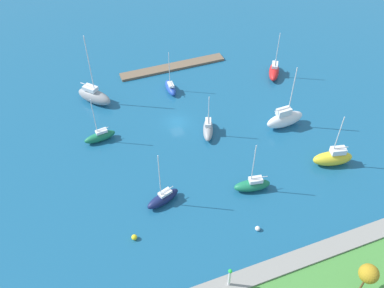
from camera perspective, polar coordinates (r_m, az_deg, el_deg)
The scene contains 16 objects.
water at distance 81.15m, azimuth -2.11°, elevation 3.06°, with size 160.00×160.00×0.00m, color #19567F.
pier_dock at distance 96.73m, azimuth -2.68°, elevation 10.73°, with size 24.82×2.82×0.54m, color brown.
breakwater at distance 60.10m, azimuth 9.69°, elevation -17.53°, with size 65.84×2.76×1.35m, color gray.
harbor_beacon at distance 56.20m, azimuth 5.28°, elevation -17.92°, with size 0.56×0.56×3.73m.
park_tree_mideast at distance 58.79m, azimuth 23.47°, elevation -16.30°, with size 2.56×2.56×5.35m.
sailboat_green_near_pier at distance 78.43m, azimuth -12.74°, elevation 1.06°, with size 6.13×2.41×9.78m.
sailboat_gray_off_beacon at distance 77.89m, azimuth 2.25°, elevation 2.11°, with size 4.13×6.46×9.07m.
sailboat_navy_east_end at distance 66.56m, azimuth -4.08°, elevation -7.56°, with size 6.26×3.69×10.99m.
sailboat_white_west_end at distance 81.16m, azimuth 12.84°, elevation 3.45°, with size 7.92×2.73×13.30m.
sailboat_red_center_basin at distance 95.28m, azimuth 11.39°, elevation 9.97°, with size 5.57×7.04×10.81m.
sailboat_yellow_lone_south at distance 75.95m, azimuth 19.10°, elevation -1.82°, with size 7.51×4.12×10.87m.
sailboat_blue_inner_mooring at distance 88.80m, azimuth -3.03°, elevation 7.90°, with size 2.09×5.53×9.36m.
sailboat_green_mid_basin at distance 68.87m, azimuth 8.43°, elevation -5.66°, with size 6.47×3.23×10.19m.
sailboat_gray_by_breakwater at distance 87.53m, azimuth -13.52°, elevation 6.56°, with size 7.36×7.89×15.50m.
mooring_buoy_yellow at distance 63.31m, azimuth -8.07°, elevation -12.78°, with size 0.87×0.87×0.87m, color yellow.
mooring_buoy_white at distance 64.44m, azimuth 9.15°, elevation -11.58°, with size 0.78×0.78×0.78m, color white.
Camera 1 is at (19.11, 58.63, 52.76)m, focal length 38.16 mm.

